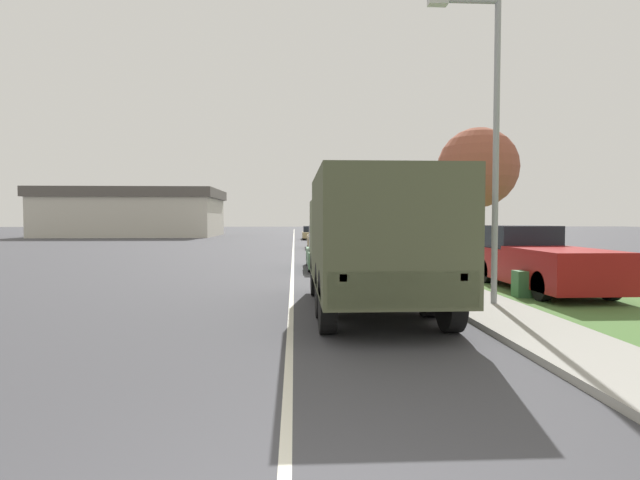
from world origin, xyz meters
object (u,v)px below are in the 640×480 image
at_px(car_third_ahead, 311,233).
at_px(pickup_truck, 537,260).
at_px(military_truck, 372,237).
at_px(car_nearest_ahead, 328,253).
at_px(car_second_ahead, 321,238).
at_px(lamp_post, 488,122).

height_order(car_third_ahead, pickup_truck, pickup_truck).
xyz_separation_m(military_truck, car_nearest_ahead, (-0.32, 9.87, -1.03)).
relative_size(military_truck, pickup_truck, 1.25).
distance_m(car_second_ahead, car_third_ahead, 15.38).
distance_m(car_nearest_ahead, lamp_post, 10.69).
xyz_separation_m(car_third_ahead, pickup_truck, (5.47, -36.72, 0.28)).
distance_m(car_nearest_ahead, pickup_truck, 8.77).
relative_size(car_nearest_ahead, pickup_truck, 0.82).
xyz_separation_m(military_truck, lamp_post, (2.72, 0.31, 2.65)).
bearing_deg(military_truck, car_nearest_ahead, 91.84).
bearing_deg(pickup_truck, car_nearest_ahead, 130.73).
bearing_deg(lamp_post, car_nearest_ahead, 107.61).
distance_m(military_truck, car_second_ahead, 24.59).
relative_size(military_truck, car_second_ahead, 1.67).
bearing_deg(car_second_ahead, military_truck, -90.38).
bearing_deg(pickup_truck, lamp_post, -132.56).
bearing_deg(car_nearest_ahead, military_truck, -88.16).
height_order(car_second_ahead, pickup_truck, pickup_truck).
bearing_deg(car_second_ahead, car_nearest_ahead, -91.86).
xyz_separation_m(car_nearest_ahead, pickup_truck, (5.72, -6.64, 0.24)).
height_order(car_third_ahead, lamp_post, lamp_post).
height_order(military_truck, car_second_ahead, military_truck).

